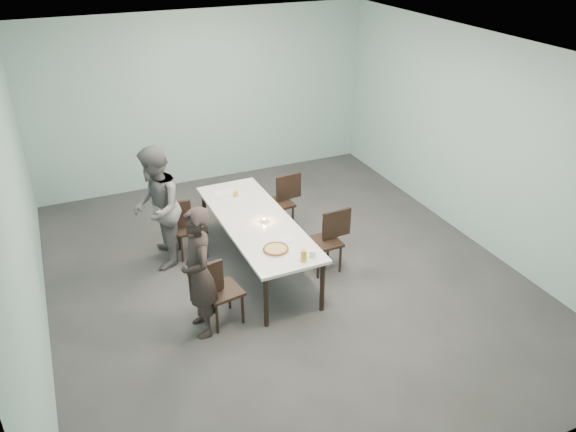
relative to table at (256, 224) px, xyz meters
name	(u,v)px	position (x,y,z in m)	size (l,w,h in m)	color
ground	(283,275)	(0.25, -0.33, -0.69)	(7.00, 7.00, 0.00)	#333335
room_shell	(283,135)	(0.25, -0.33, 1.33)	(6.02, 7.02, 3.01)	#96BDBC
table	(256,224)	(0.00, 0.00, 0.00)	(0.94, 2.61, 0.75)	white
chair_near_left	(216,288)	(-0.87, -0.93, -0.19)	(0.64, 0.48, 0.87)	black
chair_far_left	(185,224)	(-0.81, 0.72, -0.19)	(0.63, 0.47, 0.87)	black
chair_near_right	(329,236)	(0.90, -0.40, -0.19)	(0.62, 0.43, 0.87)	black
chair_far_right	(282,198)	(0.77, 0.92, -0.19)	(0.63, 0.45, 0.87)	black
diner_near	(199,273)	(-1.06, -0.98, 0.11)	(0.58, 0.38, 1.60)	black
diner_far	(157,208)	(-1.18, 0.66, 0.17)	(0.84, 0.65, 1.72)	slate
pizza	(276,249)	(-0.06, -0.81, 0.08)	(0.34, 0.34, 0.04)	white
side_plate	(287,239)	(0.17, -0.63, 0.06)	(0.18, 0.18, 0.01)	white
beer_glass	(304,256)	(0.15, -1.16, 0.13)	(0.08, 0.08, 0.15)	gold
water_tumbler	(312,254)	(0.29, -1.12, 0.10)	(0.08, 0.08, 0.09)	silver
tealight	(264,220)	(0.08, -0.09, 0.08)	(0.06, 0.06, 0.05)	silver
amber_tumbler	(236,194)	(-0.02, 0.79, 0.10)	(0.07, 0.07, 0.08)	gold
menu	(224,193)	(-0.14, 0.94, 0.06)	(0.30, 0.22, 0.01)	silver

